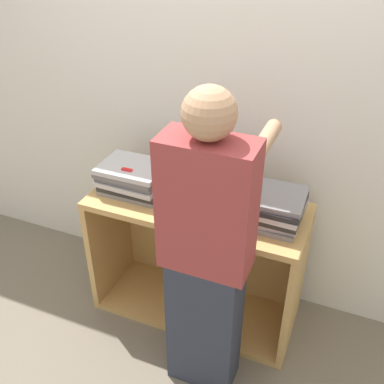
# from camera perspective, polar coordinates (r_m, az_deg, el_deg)

# --- Properties ---
(ground_plane) EXTENTS (12.00, 12.00, 0.00)m
(ground_plane) POSITION_cam_1_polar(r_m,az_deg,el_deg) (2.79, -1.41, -17.86)
(ground_plane) COLOR #756B5B
(wall_back) EXTENTS (8.00, 0.05, 2.40)m
(wall_back) POSITION_cam_1_polar(r_m,az_deg,el_deg) (2.51, 3.74, 10.37)
(wall_back) COLOR silver
(wall_back) RESTS_ON ground_plane
(cart) EXTENTS (1.20, 0.49, 0.79)m
(cart) POSITION_cam_1_polar(r_m,az_deg,el_deg) (2.70, 1.15, -7.74)
(cart) COLOR tan
(cart) RESTS_ON ground_plane
(laptop_open) EXTENTS (0.35, 0.38, 0.27)m
(laptop_open) POSITION_cam_1_polar(r_m,az_deg,el_deg) (2.43, 1.22, 0.29)
(laptop_open) COLOR gray
(laptop_open) RESTS_ON cart
(laptop_stack_left) EXTENTS (0.37, 0.29, 0.16)m
(laptop_stack_left) POSITION_cam_1_polar(r_m,az_deg,el_deg) (2.51, -7.37, 1.84)
(laptop_stack_left) COLOR gray
(laptop_stack_left) RESTS_ON cart
(laptop_stack_right) EXTENTS (0.37, 0.29, 0.16)m
(laptop_stack_right) POSITION_cam_1_polar(r_m,az_deg,el_deg) (2.28, 9.54, -1.88)
(laptop_stack_right) COLOR gray
(laptop_stack_right) RESTS_ON cart
(person) EXTENTS (0.40, 0.53, 1.61)m
(person) POSITION_cam_1_polar(r_m,az_deg,el_deg) (2.04, 1.87, -8.34)
(person) COLOR #2D3342
(person) RESTS_ON ground_plane
(inventory_tag) EXTENTS (0.06, 0.02, 0.01)m
(inventory_tag) POSITION_cam_1_polar(r_m,az_deg,el_deg) (2.42, -8.26, 2.83)
(inventory_tag) COLOR red
(inventory_tag) RESTS_ON laptop_stack_left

